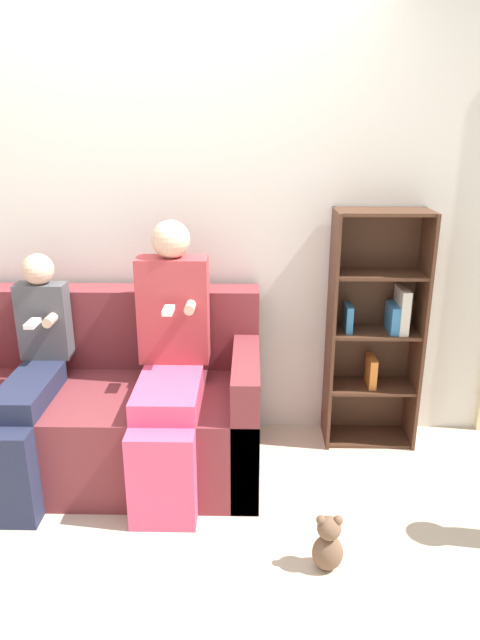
# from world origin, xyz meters

# --- Properties ---
(ground_plane) EXTENTS (14.00, 14.00, 0.00)m
(ground_plane) POSITION_xyz_m (0.00, 0.00, 0.00)
(ground_plane) COLOR beige
(back_wall) EXTENTS (10.00, 0.06, 2.55)m
(back_wall) POSITION_xyz_m (0.00, 0.97, 1.27)
(back_wall) COLOR silver
(back_wall) RESTS_ON ground_plane
(couch) EXTENTS (1.71, 0.84, 0.93)m
(couch) POSITION_xyz_m (-0.24, 0.52, 0.33)
(couch) COLOR maroon
(couch) RESTS_ON ground_plane
(adult_seated) EXTENTS (0.37, 0.76, 1.34)m
(adult_seated) POSITION_xyz_m (0.16, 0.40, 0.69)
(adult_seated) COLOR #DB4C75
(adult_seated) RESTS_ON ground_plane
(child_seated) EXTENTS (0.26, 0.77, 1.16)m
(child_seated) POSITION_xyz_m (-0.54, 0.35, 0.58)
(child_seated) COLOR #232842
(child_seated) RESTS_ON ground_plane
(bookshelf) EXTENTS (0.51, 0.27, 1.36)m
(bookshelf) POSITION_xyz_m (1.28, 0.84, 0.69)
(bookshelf) COLOR #4C2D1E
(bookshelf) RESTS_ON ground_plane
(teddy_bear) EXTENTS (0.13, 0.11, 0.27)m
(teddy_bear) POSITION_xyz_m (0.90, -0.27, 0.12)
(teddy_bear) COLOR brown
(teddy_bear) RESTS_ON ground_plane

